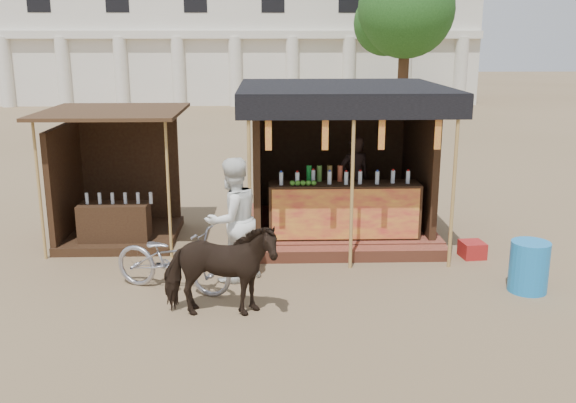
% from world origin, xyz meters
% --- Properties ---
extents(ground, '(120.00, 120.00, 0.00)m').
position_xyz_m(ground, '(0.00, 0.00, 0.00)').
color(ground, '#846B4C').
rests_on(ground, ground).
extents(main_stall, '(3.60, 3.61, 2.78)m').
position_xyz_m(main_stall, '(1.01, 3.36, 1.02)').
color(main_stall, '#964A31').
rests_on(main_stall, ground).
extents(secondary_stall, '(2.40, 2.40, 2.38)m').
position_xyz_m(secondary_stall, '(-3.17, 3.24, 0.85)').
color(secondary_stall, '#362413').
rests_on(secondary_stall, ground).
extents(cow, '(1.54, 0.72, 1.29)m').
position_xyz_m(cow, '(-0.95, -0.22, 0.65)').
color(cow, black).
rests_on(cow, ground).
extents(motorbike, '(1.96, 1.28, 0.97)m').
position_xyz_m(motorbike, '(-1.70, 0.69, 0.49)').
color(motorbike, '#9F9EA6').
rests_on(motorbike, ground).
extents(bystander, '(1.17, 1.13, 1.89)m').
position_xyz_m(bystander, '(-0.85, 1.13, 0.95)').
color(bystander, white).
rests_on(bystander, ground).
extents(blue_barrel, '(0.59, 0.59, 0.75)m').
position_xyz_m(blue_barrel, '(3.47, 0.51, 0.37)').
color(blue_barrel, '#1A7CC9').
rests_on(blue_barrel, ground).
extents(red_crate, '(0.41, 0.43, 0.27)m').
position_xyz_m(red_crate, '(3.12, 2.00, 0.14)').
color(red_crate, maroon).
rests_on(red_crate, ground).
extents(cooler, '(0.65, 0.45, 0.46)m').
position_xyz_m(cooler, '(1.96, 2.60, 0.23)').
color(cooler, '#19723F').
rests_on(cooler, ground).
extents(background_building, '(26.00, 7.45, 8.18)m').
position_xyz_m(background_building, '(-2.00, 29.94, 3.98)').
color(background_building, silver).
rests_on(background_building, ground).
extents(tree, '(4.50, 4.40, 7.00)m').
position_xyz_m(tree, '(5.81, 22.14, 4.63)').
color(tree, '#382314').
rests_on(tree, ground).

